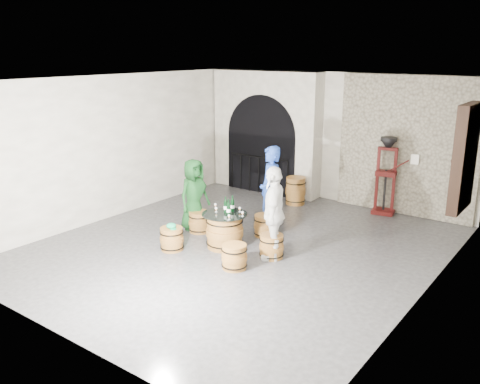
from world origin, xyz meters
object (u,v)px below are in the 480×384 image
Objects in this scene: person_blue at (270,191)px; barrel_stool_left at (199,222)px; barrel_stool_right at (272,246)px; wine_bottle_center at (229,209)px; person_green at (194,195)px; barrel_stool_far at (265,225)px; side_barrel at (296,191)px; barrel_stool_near_left at (172,239)px; person_white at (274,213)px; barrel_table at (225,231)px; barrel_stool_near_right at (234,257)px; wine_bottle_left at (226,206)px; wine_bottle_right at (232,205)px; corking_press at (386,170)px.

barrel_stool_left is at bearing -108.47° from person_blue.
barrel_stool_right is 1.43× the size of wine_bottle_center.
barrel_stool_right is 2.26m from person_green.
wine_bottle_center reaches higher than barrel_stool_far.
wine_bottle_center is 3.41m from side_barrel.
barrel_stool_near_left is (-1.02, -1.70, 0.00)m from barrel_stool_far.
barrel_stool_right and barrel_stool_near_left have the same top height.
barrel_stool_right is 0.27× the size of person_white.
barrel_table is 1.90× the size of barrel_stool_near_left.
person_white is (1.78, 0.82, 0.65)m from barrel_stool_near_left.
barrel_stool_near_left is 2.07m from person_white.
person_white is (0.30, 0.80, 0.65)m from barrel_stool_near_right.
person_white is (0.77, -0.88, 0.65)m from barrel_stool_far.
wine_bottle_center reaches higher than barrel_stool_right.
barrel_stool_near_left is at bearing -132.18° from wine_bottle_left.
side_barrel is at bearing 176.79° from person_white.
barrel_stool_far is 1.20m from wine_bottle_center.
wine_bottle_right is at bearing 77.37° from barrel_table.
barrel_table reaches higher than side_barrel.
wine_bottle_left is at bearing -84.35° from side_barrel.
person_blue is at bearing 74.00° from barrel_stool_far.
wine_bottle_right is at bearing -95.66° from person_green.
person_green is at bearing 159.84° from wine_bottle_center.
barrel_stool_near_left is 1.34m from wine_bottle_right.
wine_bottle_center is 0.18× the size of corking_press.
barrel_stool_far is (1.24, 0.63, 0.00)m from barrel_stool_left.
barrel_table reaches higher than barrel_stool_far.
wine_bottle_center reaches higher than barrel_table.
barrel_stool_left is at bearing 148.56° from barrel_stool_near_right.
corking_press is (2.87, 3.43, 0.28)m from person_green.
wine_bottle_right is (1.00, -0.16, 0.60)m from barrel_stool_left.
barrel_stool_right is at bearing 2.00° from wine_bottle_left.
person_green reaches higher than barrel_stool_near_left.
barrel_table reaches higher than barrel_stool_left.
barrel_stool_near_right is (0.76, -0.69, -0.12)m from barrel_table.
person_blue is at bearing 124.64° from barrel_stool_right.
barrel_stool_right is 3.91m from corking_press.
side_barrel is at bearing 98.10° from wine_bottle_center.
wine_bottle_right reaches higher than barrel_stool_left.
barrel_table is at bearing -84.05° from side_barrel.
person_white is 0.93m from wine_bottle_center.
person_white is 2.57× the size of side_barrel.
side_barrel is at bearing -10.44° from person_green.
person_blue reaches higher than person_white.
wine_bottle_right is (0.04, 0.20, 0.48)m from barrel_table.
wine_bottle_right reaches higher than side_barrel.
person_white is at bearing -110.51° from corking_press.
person_green is 4.72× the size of wine_bottle_left.
barrel_stool_near_right is 1.43× the size of wine_bottle_right.
barrel_stool_far is 0.25× the size of person_blue.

